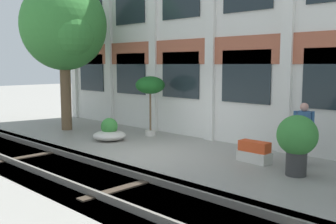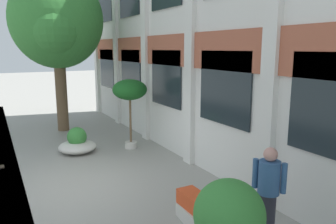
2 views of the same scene
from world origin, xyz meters
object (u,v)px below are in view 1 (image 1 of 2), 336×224
at_px(broadleaf_tree, 64,28).
at_px(potted_plant_square_trough, 254,152).
at_px(potted_plant_fluted_column, 297,139).
at_px(resident_by_doorway, 303,132).
at_px(potted_plant_terracotta_small, 150,87).
at_px(potted_plant_wide_bowl, 109,133).

distance_m(broadleaf_tree, potted_plant_square_trough, 9.22).
bearing_deg(potted_plant_fluted_column, resident_by_doorway, 108.55).
relative_size(broadleaf_tree, potted_plant_terracotta_small, 2.69).
bearing_deg(resident_by_doorway, potted_plant_wide_bowl, -108.94).
xyz_separation_m(broadleaf_tree, potted_plant_wide_bowl, (3.09, -0.19, -3.79)).
xyz_separation_m(potted_plant_terracotta_small, resident_by_doorway, (5.97, -0.08, -0.93)).
height_order(potted_plant_terracotta_small, potted_plant_square_trough, potted_plant_terracotta_small).
distance_m(potted_plant_fluted_column, resident_by_doorway, 1.14).
xyz_separation_m(potted_plant_wide_bowl, resident_by_doorway, (6.33, 1.54, 0.61)).
xyz_separation_m(potted_plant_fluted_column, resident_by_doorway, (-0.36, 1.08, -0.00)).
height_order(potted_plant_square_trough, resident_by_doorway, resident_by_doorway).
bearing_deg(potted_plant_terracotta_small, potted_plant_wide_bowl, -102.51).
relative_size(potted_plant_fluted_column, potted_plant_square_trough, 1.52).
distance_m(potted_plant_fluted_column, potted_plant_terracotta_small, 6.51).
xyz_separation_m(potted_plant_fluted_column, potted_plant_wide_bowl, (-6.70, -0.46, -0.61)).
relative_size(potted_plant_wide_bowl, potted_plant_square_trough, 1.19).
bearing_deg(broadleaf_tree, potted_plant_wide_bowl, -3.48).
distance_m(potted_plant_terracotta_small, resident_by_doorway, 6.05).
relative_size(potted_plant_terracotta_small, potted_plant_wide_bowl, 1.94).
distance_m(potted_plant_fluted_column, potted_plant_square_trough, 1.60).
bearing_deg(potted_plant_wide_bowl, potted_plant_fluted_column, 3.94).
relative_size(broadleaf_tree, potted_plant_wide_bowl, 5.22).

